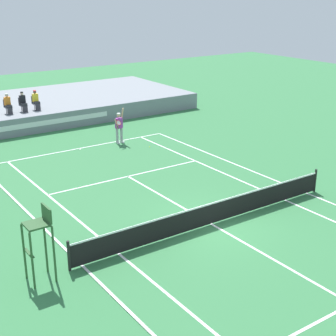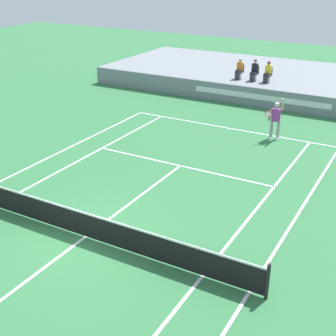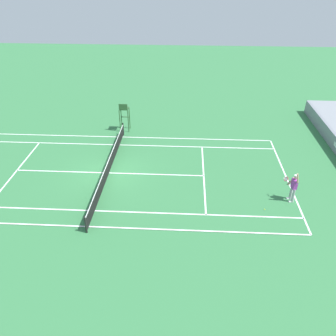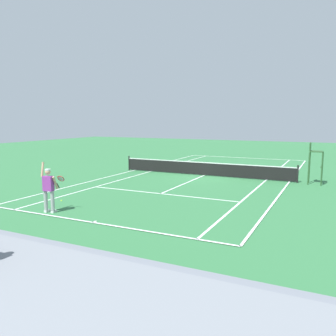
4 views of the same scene
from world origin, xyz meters
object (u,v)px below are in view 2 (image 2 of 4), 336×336
(tennis_player, at_px, (275,120))
(tennis_ball, at_px, (283,154))
(spectator_seated_1, at_px, (254,71))
(spectator_seated_0, at_px, (239,69))
(spectator_seated_2, at_px, (268,72))

(tennis_player, distance_m, tennis_ball, 2.20)
(spectator_seated_1, xyz_separation_m, tennis_player, (3.42, -6.34, -0.76))
(spectator_seated_0, bearing_deg, tennis_player, -55.25)
(spectator_seated_0, distance_m, tennis_player, 7.75)
(tennis_ball, bearing_deg, spectator_seated_0, 123.82)
(spectator_seated_1, relative_size, tennis_ball, 18.60)
(spectator_seated_0, xyz_separation_m, tennis_ball, (5.39, -8.05, -1.72))
(tennis_ball, bearing_deg, spectator_seated_2, 113.89)
(spectator_seated_1, bearing_deg, tennis_ball, -61.24)
(tennis_player, height_order, tennis_ball, tennis_player)
(spectator_seated_0, xyz_separation_m, tennis_player, (4.40, -6.34, -0.76))
(tennis_player, bearing_deg, spectator_seated_2, 112.05)
(tennis_ball, bearing_deg, spectator_seated_1, 118.76)
(spectator_seated_1, height_order, spectator_seated_2, same)
(spectator_seated_0, bearing_deg, spectator_seated_1, 0.00)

